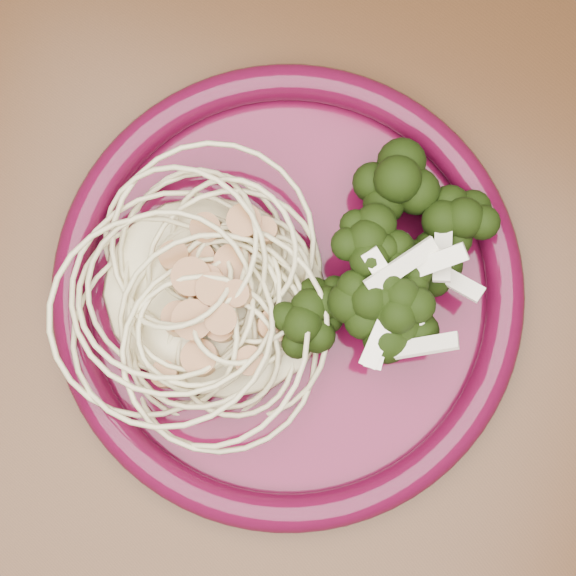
{
  "coord_description": "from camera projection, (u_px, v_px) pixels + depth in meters",
  "views": [
    {
      "loc": [
        0.03,
        -0.02,
        1.24
      ],
      "look_at": [
        0.01,
        0.04,
        0.77
      ],
      "focal_mm": 50.0,
      "sensor_mm": 36.0,
      "label": 1
    }
  ],
  "objects": [
    {
      "name": "onion_garnish",
      "position": [
        387.0,
        269.0,
        0.43
      ],
      "size": [
        0.1,
        0.11,
        0.05
      ],
      "primitive_type": null,
      "rotation": [
        0.0,
        0.0,
        0.43
      ],
      "color": "white",
      "rests_on": "broccoli_pile"
    },
    {
      "name": "broccoli_pile",
      "position": [
        380.0,
        278.0,
        0.46
      ],
      "size": [
        0.15,
        0.17,
        0.05
      ],
      "primitive_type": "ellipsoid",
      "rotation": [
        0.0,
        0.0,
        0.43
      ],
      "color": "black",
      "rests_on": "dinner_plate"
    },
    {
      "name": "scallop_cluster",
      "position": [
        209.0,
        285.0,
        0.44
      ],
      "size": [
        0.15,
        0.15,
        0.04
      ],
      "primitive_type": null,
      "rotation": [
        0.0,
        0.0,
        0.43
      ],
      "color": "#AC7748",
      "rests_on": "spaghetti_pile"
    },
    {
      "name": "dinner_plate",
      "position": [
        288.0,
        290.0,
        0.48
      ],
      "size": [
        0.38,
        0.38,
        0.02
      ],
      "rotation": [
        0.0,
        0.0,
        0.43
      ],
      "color": "#4B0821",
      "rests_on": "dining_table"
    },
    {
      "name": "dining_table",
      "position": [
        255.0,
        357.0,
        0.59
      ],
      "size": [
        1.2,
        0.8,
        0.75
      ],
      "color": "#472814",
      "rests_on": "ground"
    },
    {
      "name": "spaghetti_pile",
      "position": [
        214.0,
        293.0,
        0.47
      ],
      "size": [
        0.18,
        0.17,
        0.03
      ],
      "primitive_type": "ellipsoid",
      "rotation": [
        0.0,
        0.0,
        0.43
      ],
      "color": "beige",
      "rests_on": "dinner_plate"
    }
  ]
}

